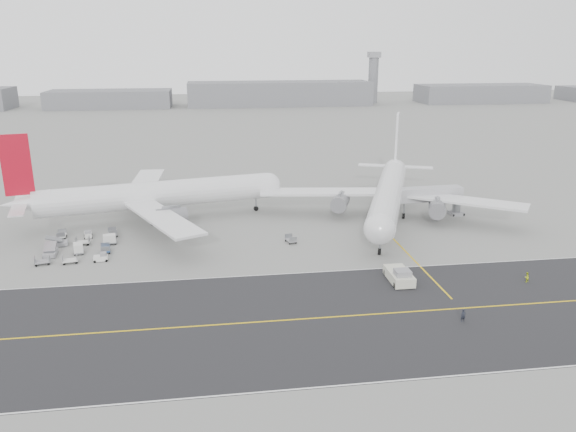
{
  "coord_description": "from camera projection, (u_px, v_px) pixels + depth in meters",
  "views": [
    {
      "loc": [
        -4.21,
        -85.28,
        35.46
      ],
      "look_at": [
        9.73,
        12.0,
        5.38
      ],
      "focal_mm": 35.0,
      "sensor_mm": 36.0,
      "label": 1
    }
  ],
  "objects": [
    {
      "name": "horizon_buildings",
      "position": [
        263.0,
        105.0,
        341.84
      ],
      "size": [
        520.0,
        28.0,
        28.0
      ],
      "primitive_type": null,
      "color": "slate",
      "rests_on": "ground"
    },
    {
      "name": "gse_cluster",
      "position": [
        80.0,
        249.0,
        101.42
      ],
      "size": [
        19.72,
        23.01,
        1.94
      ],
      "primitive_type": null,
      "rotation": [
        0.0,
        0.0,
        0.14
      ],
      "color": "gray",
      "rests_on": "ground"
    },
    {
      "name": "airliner_a",
      "position": [
        151.0,
        195.0,
        116.07
      ],
      "size": [
        56.1,
        54.96,
        19.56
      ],
      "rotation": [
        0.0,
        0.0,
        1.77
      ],
      "color": "silver",
      "rests_on": "ground"
    },
    {
      "name": "pushback_tug",
      "position": [
        399.0,
        276.0,
        87.27
      ],
      "size": [
        3.26,
        8.75,
        2.5
      ],
      "rotation": [
        0.0,
        0.0,
        -0.01
      ],
      "color": "beige",
      "rests_on": "ground"
    },
    {
      "name": "stray_dolly",
      "position": [
        291.0,
        243.0,
        104.89
      ],
      "size": [
        2.04,
        2.72,
        1.49
      ],
      "primitive_type": null,
      "rotation": [
        0.0,
        0.0,
        0.25
      ],
      "color": "silver",
      "rests_on": "ground"
    },
    {
      "name": "ground_crew_b",
      "position": [
        527.0,
        277.0,
        87.25
      ],
      "size": [
        0.93,
        0.82,
        1.63
      ],
      "primitive_type": "imported",
      "rotation": [
        0.0,
        0.0,
        3.43
      ],
      "color": "#BACA17",
      "rests_on": "ground"
    },
    {
      "name": "ground_crew_a",
      "position": [
        463.0,
        315.0,
        74.67
      ],
      "size": [
        0.69,
        0.47,
        1.84
      ],
      "primitive_type": "imported",
      "rotation": [
        0.0,
        0.0,
        -0.04
      ],
      "color": "black",
      "rests_on": "ground"
    },
    {
      "name": "control_tower",
      "position": [
        373.0,
        77.0,
        351.31
      ],
      "size": [
        7.0,
        7.0,
        31.25
      ],
      "color": "slate",
      "rests_on": "ground"
    },
    {
      "name": "airliner_b",
      "position": [
        389.0,
        192.0,
        118.19
      ],
      "size": [
        52.76,
        53.8,
        19.49
      ],
      "rotation": [
        0.0,
        0.0,
        -0.38
      ],
      "color": "silver",
      "rests_on": "ground"
    },
    {
      "name": "jet_bridge",
      "position": [
        425.0,
        196.0,
        119.36
      ],
      "size": [
        17.65,
        4.09,
        6.64
      ],
      "rotation": [
        0.0,
        0.0,
        0.05
      ],
      "color": "gray",
      "rests_on": "ground"
    },
    {
      "name": "ground",
      "position": [
        240.0,
        271.0,
        91.67
      ],
      "size": [
        700.0,
        700.0,
        0.0
      ],
      "primitive_type": "plane",
      "color": "gray",
      "rests_on": "ground"
    },
    {
      "name": "taxiway",
      "position": [
        285.0,
        320.0,
        75.33
      ],
      "size": [
        220.0,
        59.0,
        0.03
      ],
      "color": "#28282B",
      "rests_on": "ground"
    }
  ]
}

